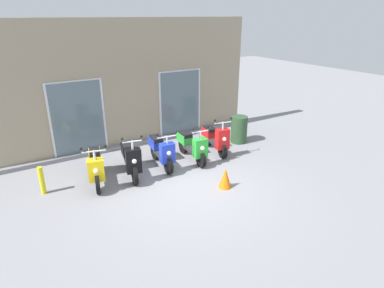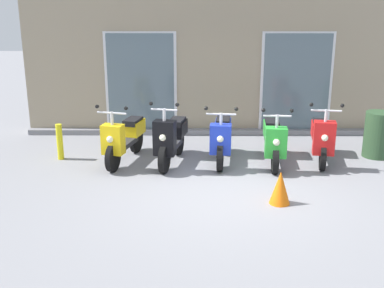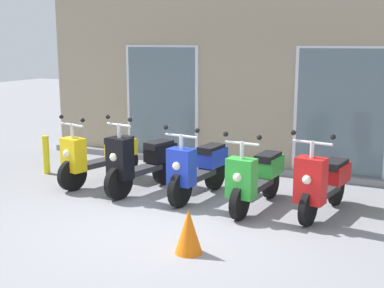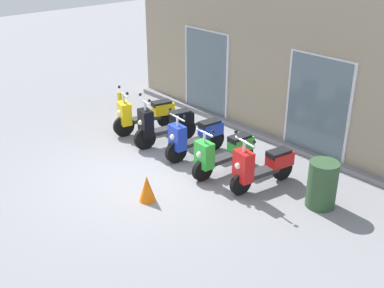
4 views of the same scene
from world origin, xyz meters
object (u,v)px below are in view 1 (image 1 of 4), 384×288
Objects in this scene: scooter_yellow at (96,165)px; traffic_cone at (225,178)px; scooter_blue at (161,151)px; scooter_red at (215,138)px; scooter_black at (131,159)px; scooter_green at (192,145)px; curb_bollard at (42,180)px; trash_bin at (239,129)px.

traffic_cone is (2.63, -1.95, -0.21)m from scooter_yellow.
scooter_red reaches higher than scooter_blue.
scooter_red is at bearing 0.40° from scooter_yellow.
scooter_black reaches higher than scooter_red.
scooter_black reaches higher than scooter_green.
scooter_red is (1.89, 0.03, -0.00)m from scooter_blue.
scooter_red reaches higher than scooter_green.
scooter_black is 1.03× the size of scooter_red.
scooter_red reaches higher than curb_bollard.
scooter_black is at bearing 133.53° from traffic_cone.
scooter_blue is at bearing 175.13° from scooter_green.
scooter_red reaches higher than traffic_cone.
scooter_yellow is at bearing 178.21° from scooter_green.
curb_bollard is at bearing -178.16° from trash_bin.
curb_bollard is (-2.17, 0.24, -0.15)m from scooter_black.
curb_bollard is 6.19m from trash_bin.
curb_bollard is 0.78× the size of trash_bin.
scooter_black is at bearing -6.21° from curb_bollard.
scooter_blue is at bearing -2.31° from curb_bollard.
scooter_black is 1.77× the size of trash_bin.
scooter_black is 0.98× the size of scooter_green.
scooter_yellow is at bearing -179.60° from scooter_red.
scooter_yellow reaches higher than traffic_cone.
scooter_red is at bearing -1.08° from curb_bollard.
traffic_cone is at bearing -95.26° from scooter_green.
scooter_black is 0.96m from scooter_blue.
scooter_red is 1.22m from trash_bin.
scooter_yellow is 1.02× the size of scooter_green.
trash_bin is at bearing 1.84° from curb_bollard.
scooter_yellow is at bearing 172.63° from scooter_black.
scooter_blue is at bearing -173.96° from trash_bin.
scooter_yellow is 1.04× the size of scooter_black.
scooter_red is at bearing 2.85° from scooter_black.
scooter_black is at bearing -179.17° from scooter_green.
scooter_yellow is 2.36× the size of curb_bollard.
traffic_cone is at bearing -67.88° from scooter_blue.
trash_bin is at bearing 10.91° from scooter_green.
scooter_yellow is at bearing -5.39° from curb_bollard.
trash_bin is (6.19, 0.20, 0.10)m from curb_bollard.
scooter_red is at bearing 6.98° from scooter_green.
trash_bin reaches higher than traffic_cone.
curb_bollard is at bearing 174.61° from scooter_yellow.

